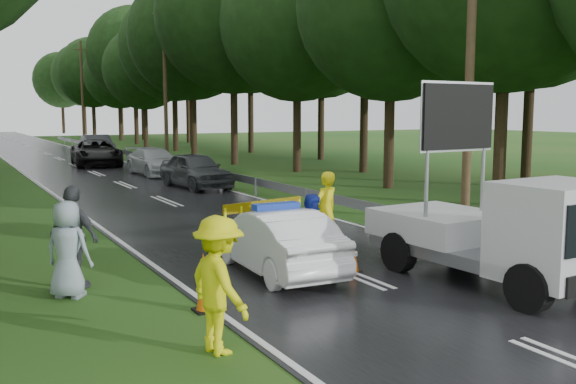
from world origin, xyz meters
TOP-DOWN VIEW (x-y plane):
  - ground at (0.00, 0.00)m, footprint 160.00×160.00m
  - road at (0.00, 30.00)m, footprint 7.00×140.00m
  - guardrail at (3.70, 29.67)m, footprint 0.12×60.06m
  - utility_pole_near at (5.20, 2.00)m, footprint 1.40×0.24m
  - utility_pole_mid at (5.20, 28.00)m, footprint 1.40×0.24m
  - utility_pole_far at (5.20, 54.00)m, footprint 1.40×0.24m
  - police_sedan at (-1.29, 0.68)m, footprint 1.58×4.08m
  - work_truck at (2.07, -2.24)m, footprint 2.41×4.99m
  - barrier at (-0.00, 3.84)m, footprint 2.50×0.60m
  - officer at (0.74, 2.00)m, footprint 0.81×0.65m
  - civilian at (-0.50, 0.50)m, footprint 0.99×0.93m
  - bystander_left at (-4.00, -2.83)m, footprint 0.90×1.34m
  - bystander_mid at (-5.15, 1.50)m, footprint 1.04×1.22m
  - bystander_right at (-5.37, 0.92)m, footprint 1.02×0.99m
  - queue_car_first at (2.48, 15.54)m, footprint 2.21×4.69m
  - queue_car_second at (2.56, 21.84)m, footprint 2.19×4.92m
  - queue_car_third at (1.13, 29.25)m, footprint 3.18×5.97m
  - queue_car_fourth at (2.60, 35.83)m, footprint 1.88×5.01m
  - cone_near_left at (-3.50, -1.00)m, footprint 0.39×0.39m
  - cone_center at (0.17, 0.00)m, footprint 0.31×0.31m
  - cone_far at (0.55, 3.06)m, footprint 0.38×0.38m
  - cone_left_mid at (-2.96, 0.50)m, footprint 0.31×0.31m
  - cone_right at (2.40, 1.50)m, footprint 0.39×0.39m

SIDE VIEW (x-z plane):
  - ground at x=0.00m, z-range 0.00..0.00m
  - road at x=0.00m, z-range 0.00..0.02m
  - cone_center at x=0.17m, z-range -0.01..0.64m
  - cone_left_mid at x=-2.96m, z-range -0.01..0.65m
  - cone_far at x=0.55m, z-range -0.01..0.78m
  - cone_near_left at x=-3.50m, z-range -0.01..0.81m
  - cone_right at x=2.40m, z-range -0.01..0.81m
  - guardrail at x=3.70m, z-range 0.20..0.90m
  - police_sedan at x=-1.29m, z-range -0.06..1.40m
  - queue_car_second at x=2.56m, z-range 0.00..1.40m
  - queue_car_first at x=2.48m, z-range 0.00..1.55m
  - barrier at x=0.00m, z-range 0.27..1.32m
  - queue_car_third at x=1.13m, z-range 0.00..1.60m
  - civilian at x=-0.50m, z-range 0.00..1.63m
  - queue_car_fourth at x=2.60m, z-range 0.00..1.64m
  - bystander_right at x=-5.37m, z-range 0.00..1.77m
  - officer at x=0.74m, z-range 0.00..1.92m
  - bystander_left at x=-4.00m, z-range 0.00..1.93m
  - bystander_mid at x=-5.15m, z-range 0.00..1.97m
  - work_truck at x=2.07m, z-range -0.89..3.00m
  - utility_pole_near at x=5.20m, z-range 0.06..10.06m
  - utility_pole_mid at x=5.20m, z-range 0.06..10.06m
  - utility_pole_far at x=5.20m, z-range 0.06..10.06m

